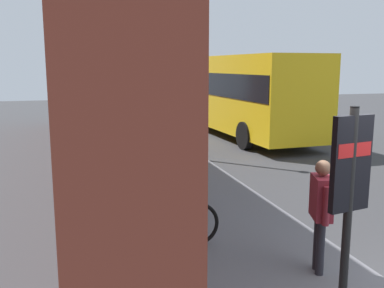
% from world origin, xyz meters
% --- Properties ---
extents(ground, '(60.00, 60.00, 0.00)m').
position_xyz_m(ground, '(6.00, -1.00, 0.00)').
color(ground, '#38383A').
extents(sidewalk_pavement, '(24.00, 3.50, 0.12)m').
position_xyz_m(sidewalk_pavement, '(8.00, 1.75, 0.06)').
color(sidewalk_pavement, slate).
rests_on(sidewalk_pavement, ground).
extents(station_facade, '(22.00, 0.65, 7.06)m').
position_xyz_m(station_facade, '(8.99, 3.80, 3.53)').
color(station_facade, brown).
rests_on(station_facade, ground).
extents(bicycle_under_window, '(0.48, 1.77, 0.97)m').
position_xyz_m(bicycle_under_window, '(2.71, 2.67, 0.51)').
color(bicycle_under_window, black).
rests_on(bicycle_under_window, sidewalk_pavement).
extents(bicycle_by_door, '(0.60, 1.73, 0.97)m').
position_xyz_m(bicycle_by_door, '(3.71, 2.70, 0.51)').
color(bicycle_by_door, black).
rests_on(bicycle_by_door, sidewalk_pavement).
extents(bicycle_mid_rack, '(0.48, 1.77, 0.97)m').
position_xyz_m(bicycle_mid_rack, '(4.74, 2.71, 0.51)').
color(bicycle_mid_rack, black).
rests_on(bicycle_mid_rack, sidewalk_pavement).
extents(bicycle_nearest_sign, '(0.63, 1.72, 0.97)m').
position_xyz_m(bicycle_nearest_sign, '(5.66, 2.66, 0.51)').
color(bicycle_nearest_sign, black).
rests_on(bicycle_nearest_sign, sidewalk_pavement).
extents(transit_info_sign, '(0.18, 0.56, 2.40)m').
position_xyz_m(transit_info_sign, '(0.48, 0.99, 1.72)').
color(transit_info_sign, black).
rests_on(transit_info_sign, sidewalk_pavement).
extents(city_bus, '(10.61, 3.04, 3.35)m').
position_xyz_m(city_bus, '(13.96, -3.00, 1.92)').
color(city_bus, yellow).
rests_on(city_bus, ground).
extents(pedestrian_crossing_street, '(0.54, 0.49, 1.71)m').
position_xyz_m(pedestrian_crossing_street, '(4.75, 2.01, 1.17)').
color(pedestrian_crossing_street, '#723F72').
rests_on(pedestrian_crossing_street, sidewalk_pavement).
extents(pedestrian_by_facade, '(0.58, 0.36, 1.59)m').
position_xyz_m(pedestrian_by_facade, '(1.34, 0.78, 1.09)').
color(pedestrian_by_facade, '#26262D').
rests_on(pedestrian_by_facade, sidewalk_pavement).
extents(pedestrian_near_bus, '(0.49, 0.51, 1.65)m').
position_xyz_m(pedestrian_near_bus, '(8.53, 1.27, 1.13)').
color(pedestrian_near_bus, '#B2A599').
rests_on(pedestrian_near_bus, sidewalk_pavement).
extents(street_lamp, '(0.28, 0.28, 5.22)m').
position_xyz_m(street_lamp, '(9.53, 0.30, 3.21)').
color(street_lamp, '#333338').
rests_on(street_lamp, sidewalk_pavement).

